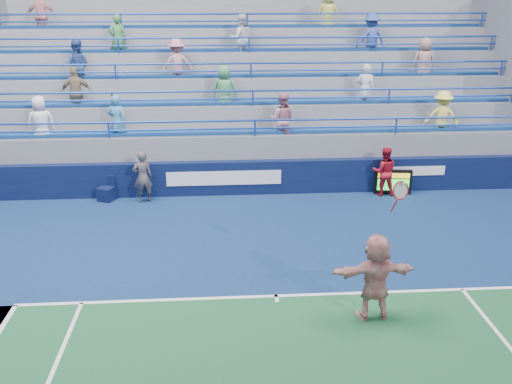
{
  "coord_description": "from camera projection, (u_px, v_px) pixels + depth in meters",
  "views": [
    {
      "loc": [
        -1.17,
        -10.67,
        6.26
      ],
      "look_at": [
        -0.26,
        2.5,
        1.5
      ],
      "focal_mm": 40.0,
      "sensor_mm": 36.0,
      "label": 1
    }
  ],
  "objects": [
    {
      "name": "bleacher_stand",
      "position": [
        248.0,
        121.0,
        21.33
      ],
      "size": [
        18.0,
        5.61,
        6.13
      ],
      "color": "slate",
      "rests_on": "ground"
    },
    {
      "name": "sponsor_wall",
      "position": [
        256.0,
        177.0,
        18.13
      ],
      "size": [
        18.0,
        0.32,
        1.1
      ],
      "color": "#0A1037",
      "rests_on": "ground"
    },
    {
      "name": "tennis_player",
      "position": [
        375.0,
        277.0,
        11.17
      ],
      "size": [
        1.7,
        0.62,
        2.89
      ],
      "color": "white",
      "rests_on": "ground"
    },
    {
      "name": "ground",
      "position": [
        276.0,
        297.0,
        12.21
      ],
      "size": [
        120.0,
        120.0,
        0.0
      ],
      "primitive_type": "plane",
      "color": "#333538"
    },
    {
      "name": "judge_chair",
      "position": [
        106.0,
        193.0,
        17.63
      ],
      "size": [
        0.58,
        0.59,
        0.78
      ],
      "color": "#0B1439",
      "rests_on": "ground"
    },
    {
      "name": "line_judge",
      "position": [
        143.0,
        177.0,
        17.34
      ],
      "size": [
        0.68,
        0.56,
        1.62
      ],
      "primitive_type": "imported",
      "rotation": [
        0.0,
        0.0,
        3.47
      ],
      "color": "#131B35",
      "rests_on": "ground"
    },
    {
      "name": "ball_girl",
      "position": [
        384.0,
        171.0,
        17.93
      ],
      "size": [
        0.84,
        0.69,
        1.58
      ],
      "primitive_type": "imported",
      "rotation": [
        0.0,
        0.0,
        3.01
      ],
      "color": "#A91323",
      "rests_on": "ground"
    },
    {
      "name": "serve_speed_board",
      "position": [
        393.0,
        182.0,
        18.12
      ],
      "size": [
        1.18,
        0.26,
        0.81
      ],
      "color": "black",
      "rests_on": "ground"
    }
  ]
}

